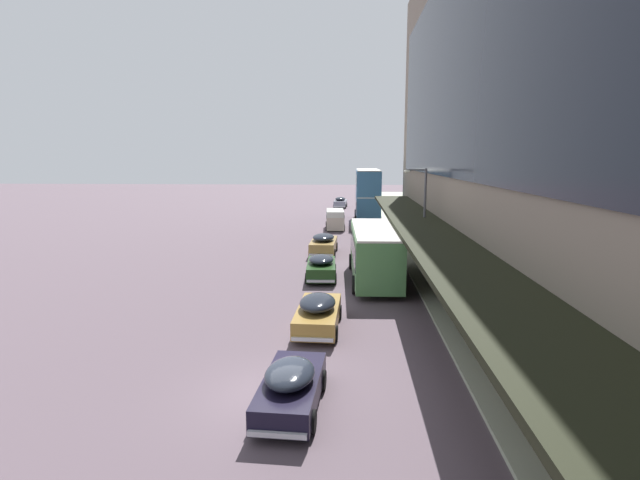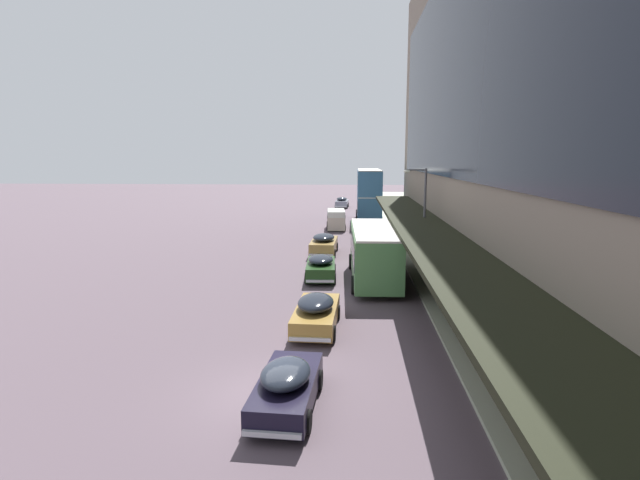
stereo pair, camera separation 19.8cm
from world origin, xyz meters
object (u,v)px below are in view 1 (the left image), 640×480
Objects in this scene: transit_bus_kerbside_front at (374,251)px; sedan_far_back at (321,267)px; pedestrian_at_kerb at (474,305)px; street_lamp at (422,210)px; sedan_trailing_near at (324,244)px; sedan_lead_near at (291,386)px; sedan_oncoming_front at (340,202)px; sedan_lead_mid at (318,312)px; transit_bus_kerbside_rear at (368,193)px; vw_van at (335,218)px.

sedan_far_back is at bearing 173.38° from transit_bus_kerbside_front.
transit_bus_kerbside_front is at bearing 113.25° from pedestrian_at_kerb.
transit_bus_kerbside_front is at bearing -6.62° from sedan_far_back.
sedan_trailing_near is at bearing 144.51° from street_lamp.
sedan_oncoming_front is (0.43, 59.08, 0.06)m from sedan_lead_near.
sedan_trailing_near is 2.58× the size of pedestrian_at_kerb.
sedan_lead_mid is 6.87m from sedan_lead_near.
sedan_lead_mid is 13.84m from street_lamp.
transit_bus_kerbside_front reaches higher than sedan_trailing_near.
pedestrian_at_kerb is (6.84, -8.97, 0.44)m from sedan_far_back.
sedan_lead_near is 20.22m from street_lamp.
pedestrian_at_kerb is (3.70, -8.60, -0.64)m from transit_bus_kerbside_front.
transit_bus_kerbside_front reaches higher than sedan_lead_mid.
street_lamp is (-0.50, 12.10, 2.73)m from pedestrian_at_kerb.
sedan_lead_mid is 1.09× the size of sedan_lead_near.
transit_bus_kerbside_rear is 28.08m from sedan_far_back.
street_lamp reaches higher than sedan_lead_near.
transit_bus_kerbside_rear is at bearing 84.70° from sedan_lead_mid.
transit_bus_kerbside_rear reaches higher than sedan_lead_mid.
sedan_trailing_near is at bearing 112.49° from transit_bus_kerbside_front.
pedestrian_at_kerb is 0.29× the size of street_lamp.
street_lamp is at bearing -35.49° from sedan_trailing_near.
sedan_lead_mid is 30.20m from vw_van.
sedan_oncoming_front is 0.95× the size of vw_van.
sedan_trailing_near is 35.45m from sedan_oncoming_front.
pedestrian_at_kerb is (7.09, -16.81, 0.39)m from sedan_trailing_near.
sedan_trailing_near is 8.68m from street_lamp.
transit_bus_kerbside_front is 5.18m from street_lamp.
street_lamp is at bearing -71.42° from vw_van.
transit_bus_kerbside_front is 9.07m from sedan_lead_mid.
transit_bus_kerbside_front is 28.13m from transit_bus_kerbside_rear.
vw_van is at bearing 87.86° from sedan_trailing_near.
vw_van is (-3.50, -6.46, -2.09)m from transit_bus_kerbside_rear.
transit_bus_kerbside_front is at bearing -82.38° from vw_van.
sedan_trailing_near is at bearing 90.58° from sedan_lead_near.
sedan_far_back is 0.92× the size of sedan_lead_mid.
sedan_far_back is 7.75m from street_lamp.
vw_van is at bearing -90.43° from sedan_oncoming_front.
sedan_oncoming_front is (-2.73, 43.65, -1.05)m from transit_bus_kerbside_front.
pedestrian_at_kerb is at bearing -85.19° from transit_bus_kerbside_rear.
sedan_lead_near is at bearing -101.56° from transit_bus_kerbside_front.
sedan_lead_near is 0.94× the size of vw_van.
sedan_lead_near is 0.91× the size of sedan_trailing_near.
vw_van is (0.50, 13.43, 0.31)m from sedan_trailing_near.
vw_van is at bearing 102.29° from pedestrian_at_kerb.
transit_bus_kerbside_rear reaches higher than sedan_oncoming_front.
sedan_lead_mid is 1.03× the size of vw_van.
transit_bus_kerbside_front is 1.96× the size of sedan_trailing_near.
sedan_far_back is 2.36× the size of pedestrian_at_kerb.
transit_bus_kerbside_rear is at bearing 94.81° from pedestrian_at_kerb.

